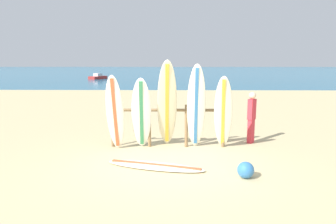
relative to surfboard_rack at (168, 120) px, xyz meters
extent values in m
plane|color=#CCB784|center=(0.00, -1.51, -0.75)|extent=(120.00, 120.00, 0.00)
cube|color=#196B93|center=(0.00, 56.49, -0.75)|extent=(120.00, 80.00, 0.01)
cylinder|color=olive|center=(-1.55, 0.00, -0.15)|extent=(0.09, 0.09, 1.20)
cylinder|color=olive|center=(-0.52, 0.00, -0.15)|extent=(0.09, 0.09, 1.20)
cylinder|color=olive|center=(0.52, 0.00, -0.15)|extent=(0.09, 0.09, 1.20)
cylinder|color=olive|center=(1.55, 0.00, -0.15)|extent=(0.09, 0.09, 1.20)
cylinder|color=olive|center=(0.00, 0.00, 0.29)|extent=(3.20, 0.08, 0.08)
ellipsoid|color=white|center=(-1.38, -0.45, 0.28)|extent=(0.49, 0.64, 2.06)
cube|color=#CC5933|center=(-1.38, -0.45, 0.28)|extent=(0.10, 0.60, 1.90)
ellipsoid|color=white|center=(-0.70, -0.31, 0.24)|extent=(0.58, 0.80, 1.99)
cube|color=#388C59|center=(-0.70, -0.31, 0.24)|extent=(0.15, 0.72, 1.83)
ellipsoid|color=beige|center=(-0.02, -0.26, 0.47)|extent=(0.56, 1.22, 2.44)
cube|color=gold|center=(-0.02, -0.26, 0.47)|extent=(0.13, 1.13, 2.25)
ellipsoid|color=white|center=(0.76, -0.30, 0.42)|extent=(0.53, 0.88, 2.34)
cube|color=#3372B2|center=(0.76, -0.30, 0.42)|extent=(0.12, 0.81, 2.16)
ellipsoid|color=white|center=(1.47, -0.38, 0.27)|extent=(0.63, 1.02, 2.05)
cube|color=gold|center=(1.47, -0.38, 0.27)|extent=(0.23, 0.89, 1.89)
ellipsoid|color=silver|center=(-0.26, -1.72, -0.72)|extent=(2.38, 1.17, 0.07)
cube|color=#CC5933|center=(-0.26, -1.72, -0.72)|extent=(2.07, 0.68, 0.08)
cube|color=#D8333F|center=(2.43, 0.45, -0.40)|extent=(0.23, 0.24, 0.71)
cube|color=#D8333F|center=(2.43, 0.45, 0.25)|extent=(0.28, 0.28, 0.60)
sphere|color=beige|center=(2.43, 0.45, 0.65)|extent=(0.20, 0.20, 0.20)
cube|color=#B22D28|center=(-9.35, 30.81, -0.57)|extent=(2.05, 2.66, 0.35)
cube|color=silver|center=(-9.35, 30.81, -0.22)|extent=(1.05, 1.12, 0.36)
sphere|color=#3372B2|center=(1.65, -2.35, -0.58)|extent=(0.35, 0.35, 0.35)
camera|label=1|loc=(0.15, -8.56, 1.68)|focal=33.51mm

